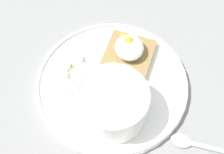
{
  "coord_description": "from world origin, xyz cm",
  "views": [
    {
      "loc": [
        -28.22,
        4.94,
        52.37
      ],
      "look_at": [
        0.0,
        0.0,
        5.0
      ],
      "focal_mm": 50.0,
      "sensor_mm": 36.0,
      "label": 1
    }
  ],
  "objects_px": {
    "banana_slice_inner": "(76,60)",
    "spoon": "(195,144)",
    "toast_slice": "(129,54)",
    "banana_slice_right": "(67,86)",
    "poached_egg": "(129,47)",
    "banana_slice_left": "(62,65)",
    "banana_slice_back": "(83,72)",
    "banana_slice_front": "(59,76)",
    "oatmeal_bowl": "(113,103)"
  },
  "relations": [
    {
      "from": "banana_slice_back",
      "to": "banana_slice_inner",
      "type": "height_order",
      "value": "banana_slice_back"
    },
    {
      "from": "oatmeal_bowl",
      "to": "toast_slice",
      "type": "xyz_separation_m",
      "value": [
        0.11,
        -0.05,
        -0.03
      ]
    },
    {
      "from": "poached_egg",
      "to": "banana_slice_front",
      "type": "distance_m",
      "value": 0.14
    },
    {
      "from": "oatmeal_bowl",
      "to": "poached_egg",
      "type": "relative_size",
      "value": 1.55
    },
    {
      "from": "toast_slice",
      "to": "banana_slice_front",
      "type": "bearing_deg",
      "value": 100.47
    },
    {
      "from": "toast_slice",
      "to": "banana_slice_right",
      "type": "relative_size",
      "value": 2.71
    },
    {
      "from": "banana_slice_front",
      "to": "poached_egg",
      "type": "bearing_deg",
      "value": -79.17
    },
    {
      "from": "banana_slice_left",
      "to": "poached_egg",
      "type": "bearing_deg",
      "value": -89.33
    },
    {
      "from": "toast_slice",
      "to": "banana_slice_left",
      "type": "distance_m",
      "value": 0.13
    },
    {
      "from": "banana_slice_left",
      "to": "banana_slice_back",
      "type": "xyz_separation_m",
      "value": [
        -0.02,
        -0.04,
        -0.0
      ]
    },
    {
      "from": "poached_egg",
      "to": "banana_slice_right",
      "type": "distance_m",
      "value": 0.14
    },
    {
      "from": "banana_slice_inner",
      "to": "oatmeal_bowl",
      "type": "bearing_deg",
      "value": -156.69
    },
    {
      "from": "poached_egg",
      "to": "banana_slice_front",
      "type": "bearing_deg",
      "value": 100.83
    },
    {
      "from": "poached_egg",
      "to": "spoon",
      "type": "bearing_deg",
      "value": -158.57
    },
    {
      "from": "banana_slice_front",
      "to": "banana_slice_left",
      "type": "xyz_separation_m",
      "value": [
        0.02,
        -0.01,
        -0.0
      ]
    },
    {
      "from": "oatmeal_bowl",
      "to": "banana_slice_right",
      "type": "distance_m",
      "value": 0.1
    },
    {
      "from": "oatmeal_bowl",
      "to": "poached_egg",
      "type": "bearing_deg",
      "value": -24.5
    },
    {
      "from": "banana_slice_back",
      "to": "spoon",
      "type": "bearing_deg",
      "value": -135.05
    },
    {
      "from": "banana_slice_inner",
      "to": "spoon",
      "type": "bearing_deg",
      "value": -138.09
    },
    {
      "from": "banana_slice_back",
      "to": "banana_slice_right",
      "type": "bearing_deg",
      "value": 129.61
    },
    {
      "from": "banana_slice_right",
      "to": "banana_slice_inner",
      "type": "xyz_separation_m",
      "value": [
        0.06,
        -0.02,
        -0.0
      ]
    },
    {
      "from": "banana_slice_left",
      "to": "toast_slice",
      "type": "bearing_deg",
      "value": -89.73
    },
    {
      "from": "toast_slice",
      "to": "banana_slice_front",
      "type": "xyz_separation_m",
      "value": [
        -0.03,
        0.14,
        -0.0
      ]
    },
    {
      "from": "banana_slice_inner",
      "to": "spoon",
      "type": "distance_m",
      "value": 0.26
    },
    {
      "from": "toast_slice",
      "to": "banana_slice_back",
      "type": "distance_m",
      "value": 0.09
    },
    {
      "from": "poached_egg",
      "to": "banana_slice_inner",
      "type": "relative_size",
      "value": 2.6
    },
    {
      "from": "toast_slice",
      "to": "banana_slice_right",
      "type": "distance_m",
      "value": 0.13
    },
    {
      "from": "banana_slice_back",
      "to": "banana_slice_right",
      "type": "relative_size",
      "value": 0.99
    },
    {
      "from": "oatmeal_bowl",
      "to": "spoon",
      "type": "distance_m",
      "value": 0.15
    },
    {
      "from": "banana_slice_inner",
      "to": "banana_slice_front",
      "type": "bearing_deg",
      "value": 132.27
    },
    {
      "from": "banana_slice_left",
      "to": "banana_slice_right",
      "type": "relative_size",
      "value": 0.76
    },
    {
      "from": "banana_slice_back",
      "to": "banana_slice_inner",
      "type": "relative_size",
      "value": 1.47
    },
    {
      "from": "poached_egg",
      "to": "banana_slice_right",
      "type": "height_order",
      "value": "poached_egg"
    },
    {
      "from": "banana_slice_right",
      "to": "spoon",
      "type": "relative_size",
      "value": 0.42
    },
    {
      "from": "poached_egg",
      "to": "banana_slice_left",
      "type": "xyz_separation_m",
      "value": [
        -0.0,
        0.13,
        -0.02
      ]
    },
    {
      "from": "banana_slice_right",
      "to": "banana_slice_inner",
      "type": "distance_m",
      "value": 0.06
    },
    {
      "from": "oatmeal_bowl",
      "to": "banana_slice_inner",
      "type": "bearing_deg",
      "value": 23.31
    },
    {
      "from": "spoon",
      "to": "oatmeal_bowl",
      "type": "bearing_deg",
      "value": 57.89
    },
    {
      "from": "banana_slice_front",
      "to": "banana_slice_back",
      "type": "bearing_deg",
      "value": -86.23
    },
    {
      "from": "banana_slice_back",
      "to": "banana_slice_inner",
      "type": "distance_m",
      "value": 0.03
    },
    {
      "from": "toast_slice",
      "to": "banana_slice_left",
      "type": "xyz_separation_m",
      "value": [
        -0.0,
        0.13,
        -0.0
      ]
    },
    {
      "from": "banana_slice_inner",
      "to": "banana_slice_back",
      "type": "bearing_deg",
      "value": -162.2
    },
    {
      "from": "banana_slice_front",
      "to": "banana_slice_inner",
      "type": "bearing_deg",
      "value": -47.73
    },
    {
      "from": "poached_egg",
      "to": "banana_slice_left",
      "type": "distance_m",
      "value": 0.13
    },
    {
      "from": "banana_slice_back",
      "to": "poached_egg",
      "type": "bearing_deg",
      "value": -75.84
    },
    {
      "from": "oatmeal_bowl",
      "to": "toast_slice",
      "type": "bearing_deg",
      "value": -24.7
    },
    {
      "from": "oatmeal_bowl",
      "to": "banana_slice_right",
      "type": "relative_size",
      "value": 2.69
    },
    {
      "from": "banana_slice_right",
      "to": "oatmeal_bowl",
      "type": "bearing_deg",
      "value": -130.1
    },
    {
      "from": "oatmeal_bowl",
      "to": "banana_slice_inner",
      "type": "height_order",
      "value": "oatmeal_bowl"
    },
    {
      "from": "banana_slice_right",
      "to": "toast_slice",
      "type": "bearing_deg",
      "value": -68.52
    }
  ]
}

